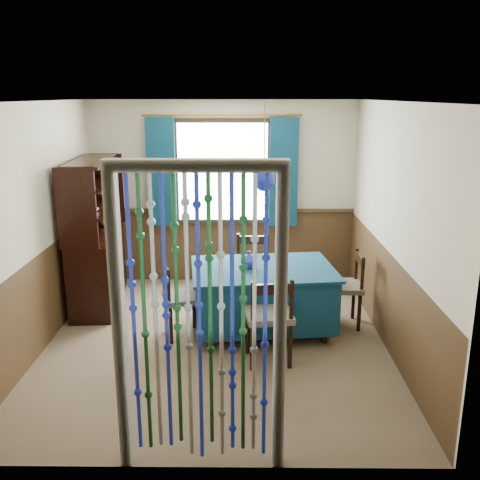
{
  "coord_description": "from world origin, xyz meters",
  "views": [
    {
      "loc": [
        0.3,
        -5.24,
        2.56
      ],
      "look_at": [
        0.25,
        0.3,
        1.05
      ],
      "focal_mm": 40.0,
      "sensor_mm": 36.0,
      "label": 1
    }
  ],
  "objects_px": {
    "chair_far": "(253,270)",
    "chair_near": "(269,317)",
    "pendant_lamp": "(264,177)",
    "bowl_shelf": "(92,210)",
    "vase_table": "(249,260)",
    "chair_right": "(345,287)",
    "vase_sideboard": "(107,220)",
    "dining_table": "(263,294)",
    "sideboard": "(97,256)",
    "chair_left": "(180,298)"
  },
  "relations": [
    {
      "from": "chair_far",
      "to": "chair_near",
      "type": "bearing_deg",
      "value": 93.54
    },
    {
      "from": "chair_near",
      "to": "pendant_lamp",
      "type": "bearing_deg",
      "value": 85.47
    },
    {
      "from": "chair_far",
      "to": "bowl_shelf",
      "type": "relative_size",
      "value": 4.88
    },
    {
      "from": "pendant_lamp",
      "to": "vase_table",
      "type": "xyz_separation_m",
      "value": [
        -0.16,
        -0.0,
        -0.91
      ]
    },
    {
      "from": "chair_right",
      "to": "bowl_shelf",
      "type": "height_order",
      "value": "bowl_shelf"
    },
    {
      "from": "chair_near",
      "to": "vase_sideboard",
      "type": "relative_size",
      "value": 5.36
    },
    {
      "from": "chair_far",
      "to": "chair_right",
      "type": "relative_size",
      "value": 1.04
    },
    {
      "from": "chair_right",
      "to": "pendant_lamp",
      "type": "xyz_separation_m",
      "value": [
        -0.94,
        -0.16,
        1.27
      ]
    },
    {
      "from": "chair_near",
      "to": "bowl_shelf",
      "type": "relative_size",
      "value": 4.91
    },
    {
      "from": "chair_far",
      "to": "chair_right",
      "type": "bearing_deg",
      "value": 151.05
    },
    {
      "from": "vase_sideboard",
      "to": "pendant_lamp",
      "type": "bearing_deg",
      "value": -30.44
    },
    {
      "from": "dining_table",
      "to": "vase_table",
      "type": "xyz_separation_m",
      "value": [
        -0.16,
        -0.0,
        0.39
      ]
    },
    {
      "from": "chair_near",
      "to": "chair_far",
      "type": "height_order",
      "value": "chair_near"
    },
    {
      "from": "sideboard",
      "to": "vase_table",
      "type": "distance_m",
      "value": 2.05
    },
    {
      "from": "chair_near",
      "to": "vase_sideboard",
      "type": "bearing_deg",
      "value": 129.18
    },
    {
      "from": "chair_near",
      "to": "chair_left",
      "type": "distance_m",
      "value": 1.11
    },
    {
      "from": "chair_near",
      "to": "chair_right",
      "type": "distance_m",
      "value": 1.28
    },
    {
      "from": "sideboard",
      "to": "vase_table",
      "type": "xyz_separation_m",
      "value": [
        1.89,
        -0.79,
        0.2
      ]
    },
    {
      "from": "chair_far",
      "to": "chair_left",
      "type": "distance_m",
      "value": 1.17
    },
    {
      "from": "sideboard",
      "to": "pendant_lamp",
      "type": "height_order",
      "value": "pendant_lamp"
    },
    {
      "from": "chair_left",
      "to": "bowl_shelf",
      "type": "bearing_deg",
      "value": -138.66
    },
    {
      "from": "chair_far",
      "to": "vase_sideboard",
      "type": "height_order",
      "value": "vase_sideboard"
    },
    {
      "from": "chair_far",
      "to": "pendant_lamp",
      "type": "xyz_separation_m",
      "value": [
        0.09,
        -0.7,
        1.26
      ]
    },
    {
      "from": "dining_table",
      "to": "bowl_shelf",
      "type": "height_order",
      "value": "bowl_shelf"
    },
    {
      "from": "vase_table",
      "to": "vase_sideboard",
      "type": "bearing_deg",
      "value": 147.45
    },
    {
      "from": "vase_table",
      "to": "chair_right",
      "type": "bearing_deg",
      "value": 8.59
    },
    {
      "from": "chair_left",
      "to": "vase_table",
      "type": "bearing_deg",
      "value": 84.78
    },
    {
      "from": "chair_left",
      "to": "sideboard",
      "type": "relative_size",
      "value": 0.46
    },
    {
      "from": "chair_near",
      "to": "dining_table",
      "type": "bearing_deg",
      "value": 85.47
    },
    {
      "from": "chair_left",
      "to": "pendant_lamp",
      "type": "height_order",
      "value": "pendant_lamp"
    },
    {
      "from": "chair_left",
      "to": "bowl_shelf",
      "type": "xyz_separation_m",
      "value": [
        -1.08,
        0.68,
        0.82
      ]
    },
    {
      "from": "chair_left",
      "to": "vase_sideboard",
      "type": "height_order",
      "value": "vase_sideboard"
    },
    {
      "from": "dining_table",
      "to": "vase_sideboard",
      "type": "distance_m",
      "value": 2.37
    },
    {
      "from": "chair_near",
      "to": "pendant_lamp",
      "type": "distance_m",
      "value": 1.46
    },
    {
      "from": "dining_table",
      "to": "chair_right",
      "type": "relative_size",
      "value": 1.91
    },
    {
      "from": "dining_table",
      "to": "pendant_lamp",
      "type": "xyz_separation_m",
      "value": [
        -0.0,
        0.0,
        1.3
      ]
    },
    {
      "from": "dining_table",
      "to": "bowl_shelf",
      "type": "xyz_separation_m",
      "value": [
        -1.98,
        0.53,
        0.83
      ]
    },
    {
      "from": "chair_left",
      "to": "vase_sideboard",
      "type": "bearing_deg",
      "value": -157.18
    },
    {
      "from": "vase_table",
      "to": "chair_near",
      "type": "bearing_deg",
      "value": -75.26
    },
    {
      "from": "chair_right",
      "to": "sideboard",
      "type": "relative_size",
      "value": 0.48
    },
    {
      "from": "dining_table",
      "to": "chair_near",
      "type": "bearing_deg",
      "value": -93.57
    },
    {
      "from": "chair_left",
      "to": "pendant_lamp",
      "type": "relative_size",
      "value": 0.91
    },
    {
      "from": "pendant_lamp",
      "to": "vase_sideboard",
      "type": "height_order",
      "value": "pendant_lamp"
    },
    {
      "from": "chair_left",
      "to": "chair_right",
      "type": "xyz_separation_m",
      "value": [
        1.84,
        0.32,
        0.02
      ]
    },
    {
      "from": "chair_far",
      "to": "vase_table",
      "type": "distance_m",
      "value": 0.78
    },
    {
      "from": "bowl_shelf",
      "to": "chair_left",
      "type": "bearing_deg",
      "value": -32.1
    },
    {
      "from": "chair_near",
      "to": "chair_far",
      "type": "bearing_deg",
      "value": 87.71
    },
    {
      "from": "chair_right",
      "to": "sideboard",
      "type": "xyz_separation_m",
      "value": [
        -2.98,
        0.63,
        0.16
      ]
    },
    {
      "from": "dining_table",
      "to": "vase_table",
      "type": "relative_size",
      "value": 9.79
    },
    {
      "from": "chair_near",
      "to": "pendant_lamp",
      "type": "height_order",
      "value": "pendant_lamp"
    }
  ]
}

